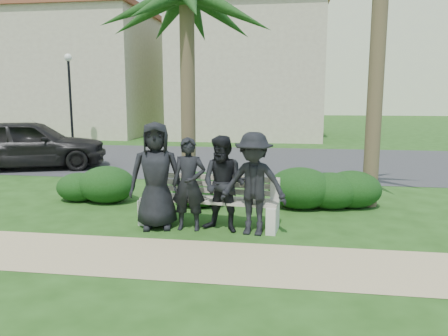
% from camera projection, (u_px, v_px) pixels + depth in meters
% --- Properties ---
extents(ground, '(160.00, 160.00, 0.00)m').
position_uv_depth(ground, '(214.00, 224.00, 8.11)').
color(ground, '#1F4112').
rests_on(ground, ground).
extents(footpath, '(30.00, 1.60, 0.01)m').
position_uv_depth(footpath, '(193.00, 259.00, 6.36)').
color(footpath, tan).
rests_on(footpath, ground).
extents(asphalt_street, '(160.00, 8.00, 0.01)m').
position_uv_depth(asphalt_street, '(251.00, 161.00, 15.92)').
color(asphalt_street, '#2D2D30').
rests_on(asphalt_street, ground).
extents(stucco_bldg_left, '(10.40, 8.40, 7.30)m').
position_uv_depth(stucco_bldg_left, '(71.00, 74.00, 26.82)').
color(stucco_bldg_left, tan).
rests_on(stucco_bldg_left, ground).
extents(stucco_bldg_right, '(8.40, 8.40, 7.30)m').
position_uv_depth(stucco_bldg_right, '(250.00, 72.00, 25.21)').
color(stucco_bldg_right, tan).
rests_on(stucco_bldg_right, ground).
extents(hotel_tower, '(26.00, 18.00, 37.30)m').
position_uv_depth(hotel_tower, '(389.00, 10.00, 57.52)').
color(hotel_tower, '#F3E9CB').
rests_on(hotel_tower, ground).
extents(street_lamp, '(0.36, 0.36, 4.29)m').
position_uv_depth(street_lamp, '(70.00, 83.00, 20.64)').
color(street_lamp, black).
rests_on(street_lamp, ground).
extents(park_bench, '(2.58, 0.82, 0.88)m').
position_uv_depth(park_bench, '(209.00, 204.00, 7.95)').
color(park_bench, '#A29A87').
rests_on(park_bench, ground).
extents(man_a, '(1.05, 0.81, 1.91)m').
position_uv_depth(man_a, '(156.00, 176.00, 7.71)').
color(man_a, black).
rests_on(man_a, ground).
extents(man_b, '(0.61, 0.41, 1.64)m').
position_uv_depth(man_b, '(189.00, 184.00, 7.64)').
color(man_b, black).
rests_on(man_b, ground).
extents(man_c, '(0.96, 0.84, 1.68)m').
position_uv_depth(man_c, '(224.00, 184.00, 7.55)').
color(man_c, black).
rests_on(man_c, ground).
extents(man_d, '(1.22, 0.81, 1.76)m').
position_uv_depth(man_d, '(254.00, 184.00, 7.38)').
color(man_d, black).
rests_on(man_d, ground).
extents(hedge_a, '(1.01, 0.83, 0.66)m').
position_uv_depth(hedge_a, '(79.00, 186.00, 9.86)').
color(hedge_a, '#14330E').
rests_on(hedge_a, ground).
extents(hedge_b, '(1.28, 1.06, 0.83)m').
position_uv_depth(hedge_b, '(107.00, 183.00, 9.73)').
color(hedge_b, '#14330E').
rests_on(hedge_b, ground).
extents(hedge_c, '(1.17, 0.97, 0.77)m').
position_uv_depth(hedge_c, '(199.00, 188.00, 9.38)').
color(hedge_c, '#14330E').
rests_on(hedge_c, ground).
extents(hedge_d, '(1.37, 1.13, 0.89)m').
position_uv_depth(hedge_d, '(300.00, 187.00, 9.22)').
color(hedge_d, '#14330E').
rests_on(hedge_d, ground).
extents(hedge_e, '(1.20, 0.99, 0.78)m').
position_uv_depth(hedge_e, '(331.00, 190.00, 9.21)').
color(hedge_e, '#14330E').
rests_on(hedge_e, ground).
extents(hedge_f, '(1.23, 1.02, 0.80)m').
position_uv_depth(hedge_f, '(352.00, 188.00, 9.30)').
color(hedge_f, '#14330E').
rests_on(hedge_f, ground).
extents(car_a, '(5.09, 3.43, 1.61)m').
position_uv_depth(car_a, '(30.00, 144.00, 14.09)').
color(car_a, black).
rests_on(car_a, ground).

